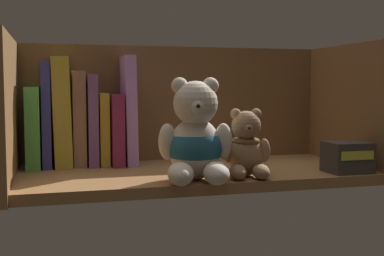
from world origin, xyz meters
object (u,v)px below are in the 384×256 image
at_px(book_2, 61,112).
at_px(teddy_bear_larger, 196,140).
at_px(book_7, 128,110).
at_px(book_3, 79,118).
at_px(book_1, 46,115).
at_px(book_4, 92,120).
at_px(book_6, 115,129).
at_px(small_product_box, 347,157).
at_px(teddy_bear_smaller, 246,148).
at_px(book_0, 33,127).
at_px(book_5, 103,129).

bearing_deg(book_2, teddy_bear_larger, -46.43).
bearing_deg(book_7, book_3, 180.00).
bearing_deg(book_1, book_7, 0.00).
xyz_separation_m(book_2, book_7, (0.14, 0.00, 0.00)).
xyz_separation_m(book_4, book_7, (0.08, 0.00, 0.02)).
relative_size(book_6, small_product_box, 1.85).
bearing_deg(small_product_box, teddy_bear_smaller, 177.68).
xyz_separation_m(book_1, book_4, (0.09, 0.00, -0.01)).
bearing_deg(book_4, book_6, 0.00).
xyz_separation_m(book_0, book_1, (0.03, 0.00, 0.03)).
distance_m(book_2, book_5, 0.09).
bearing_deg(book_6, book_3, 180.00).
bearing_deg(book_4, book_0, 180.00).
relative_size(book_5, small_product_box, 1.87).
xyz_separation_m(book_1, book_5, (0.12, 0.00, -0.03)).
bearing_deg(teddy_bear_smaller, book_0, 149.38).
xyz_separation_m(book_2, book_3, (0.03, 0.00, -0.01)).
height_order(book_7, small_product_box, book_7).
distance_m(book_5, teddy_bear_larger, 0.28).
distance_m(book_4, book_5, 0.03).
height_order(book_1, teddy_bear_smaller, book_1).
height_order(book_5, teddy_bear_larger, teddy_bear_larger).
bearing_deg(teddy_bear_smaller, small_product_box, -2.32).
height_order(book_1, book_7, book_7).
relative_size(book_0, book_4, 0.87).
height_order(book_2, book_4, book_2).
bearing_deg(book_4, small_product_box, -26.53).
height_order(book_6, teddy_bear_larger, teddy_bear_larger).
xyz_separation_m(book_0, teddy_bear_smaller, (0.38, -0.23, -0.03)).
xyz_separation_m(teddy_bear_smaller, small_product_box, (0.21, -0.01, -0.02)).
relative_size(book_2, book_7, 0.98).
relative_size(book_3, book_4, 1.04).
xyz_separation_m(book_4, book_5, (0.02, 0.00, -0.02)).
bearing_deg(small_product_box, book_3, 154.74).
bearing_deg(book_6, teddy_bear_larger, -64.32).
height_order(book_4, book_6, book_4).
height_order(book_4, teddy_bear_smaller, book_4).
bearing_deg(book_5, book_6, 0.00).
height_order(teddy_bear_smaller, small_product_box, teddy_bear_smaller).
bearing_deg(book_1, teddy_bear_smaller, -32.47).
bearing_deg(book_1, teddy_bear_larger, -42.80).
xyz_separation_m(book_4, small_product_box, (0.47, -0.24, -0.07)).
bearing_deg(book_4, book_7, 0.00).
distance_m(book_7, teddy_bear_larger, 0.26).
bearing_deg(book_3, book_1, 180.00).
height_order(book_0, small_product_box, book_0).
height_order(book_3, small_product_box, book_3).
relative_size(book_0, small_product_box, 2.04).
distance_m(book_2, book_3, 0.04).
xyz_separation_m(book_2, book_6, (0.11, 0.00, -0.04)).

